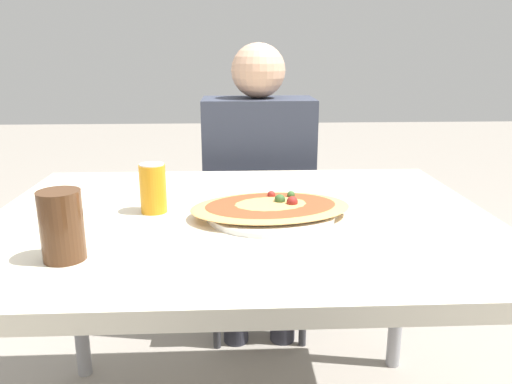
{
  "coord_description": "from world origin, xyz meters",
  "views": [
    {
      "loc": [
        -0.02,
        -1.18,
        1.14
      ],
      "look_at": [
        0.04,
        -0.0,
        0.8
      ],
      "focal_mm": 35.0,
      "sensor_mm": 36.0,
      "label": 1
    }
  ],
  "objects": [
    {
      "name": "drink_glass",
      "position": [
        -0.35,
        -0.26,
        0.81
      ],
      "size": [
        0.08,
        0.08,
        0.14
      ],
      "color": "#4C2D19",
      "rests_on": "dining_table"
    },
    {
      "name": "chair_far_seated",
      "position": [
        0.08,
        0.8,
        0.5
      ],
      "size": [
        0.4,
        0.4,
        0.86
      ],
      "rotation": [
        0.0,
        0.0,
        3.14
      ],
      "color": "black",
      "rests_on": "ground_plane"
    },
    {
      "name": "pizza_main",
      "position": [
        0.07,
        -0.02,
        0.76
      ],
      "size": [
        0.43,
        0.32,
        0.05
      ],
      "color": "white",
      "rests_on": "dining_table"
    },
    {
      "name": "soda_can",
      "position": [
        -0.22,
        0.03,
        0.8
      ],
      "size": [
        0.07,
        0.07,
        0.12
      ],
      "color": "orange",
      "rests_on": "dining_table"
    },
    {
      "name": "person_seated",
      "position": [
        0.08,
        0.69,
        0.69
      ],
      "size": [
        0.42,
        0.26,
        1.17
      ],
      "rotation": [
        0.0,
        0.0,
        3.14
      ],
      "color": "#2D2D38",
      "rests_on": "ground_plane"
    },
    {
      "name": "dining_table",
      "position": [
        0.0,
        0.0,
        0.67
      ],
      "size": [
        1.25,
        0.95,
        0.74
      ],
      "color": "beige",
      "rests_on": "ground_plane"
    }
  ]
}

